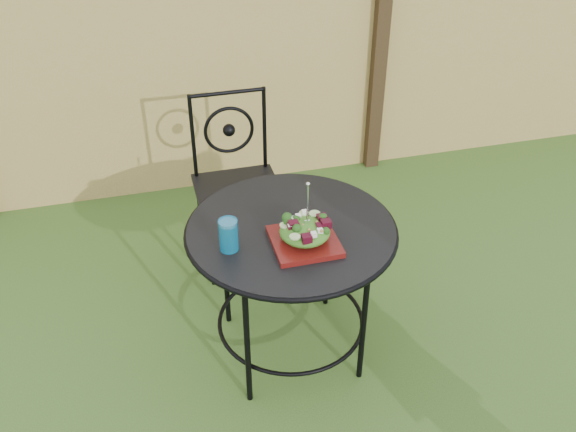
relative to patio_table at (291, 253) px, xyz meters
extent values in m
cube|color=#DBBF6C|center=(-0.28, 1.64, 0.31)|extent=(8.00, 0.05, 1.80)
cube|color=black|center=(1.02, 1.59, 0.36)|extent=(0.09, 0.09, 1.90)
cylinder|color=black|center=(0.00, 0.00, 0.13)|extent=(0.90, 0.90, 0.02)
torus|color=black|center=(0.00, 0.00, 0.12)|extent=(0.92, 0.92, 0.02)
torus|color=black|center=(0.00, 0.00, -0.41)|extent=(0.70, 0.70, 0.02)
cylinder|color=black|center=(0.26, 0.26, -0.23)|extent=(0.03, 0.03, 0.71)
cylinder|color=black|center=(-0.26, 0.26, -0.23)|extent=(0.03, 0.03, 0.71)
cylinder|color=black|center=(-0.26, -0.26, -0.23)|extent=(0.03, 0.03, 0.71)
cylinder|color=black|center=(0.26, -0.26, -0.23)|extent=(0.03, 0.03, 0.71)
cube|color=black|center=(-0.09, 0.77, -0.14)|extent=(0.46, 0.46, 0.03)
cylinder|color=black|center=(-0.09, 0.98, 0.35)|extent=(0.42, 0.02, 0.02)
torus|color=black|center=(-0.09, 0.98, 0.13)|extent=(0.28, 0.02, 0.28)
cylinder|color=black|center=(-0.29, 0.57, -0.37)|extent=(0.02, 0.02, 0.44)
cylinder|color=black|center=(0.11, 0.57, -0.37)|extent=(0.02, 0.02, 0.44)
cylinder|color=black|center=(-0.29, 0.97, -0.37)|extent=(0.02, 0.02, 0.44)
cylinder|color=black|center=(0.11, 0.97, -0.37)|extent=(0.02, 0.02, 0.44)
cylinder|color=black|center=(-0.29, 0.98, 0.11)|extent=(0.02, 0.02, 0.50)
cylinder|color=black|center=(0.11, 0.98, 0.11)|extent=(0.02, 0.02, 0.50)
cube|color=#4C0F0A|center=(0.02, -0.13, 0.15)|extent=(0.27, 0.27, 0.02)
ellipsoid|color=#235614|center=(0.02, -0.13, 0.20)|extent=(0.21, 0.21, 0.08)
cylinder|color=silver|center=(0.03, -0.13, 0.33)|extent=(0.01, 0.01, 0.18)
cylinder|color=#0B5E86|center=(-0.28, -0.08, 0.21)|extent=(0.08, 0.08, 0.14)
camera|label=1|loc=(-0.59, -2.16, 1.74)|focal=40.00mm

